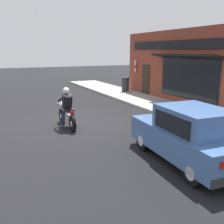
% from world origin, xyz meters
% --- Properties ---
extents(ground_plane, '(80.00, 80.00, 0.00)m').
position_xyz_m(ground_plane, '(0.00, 0.00, 0.00)').
color(ground_plane, black).
extents(sidewalk_curb, '(2.60, 22.00, 0.14)m').
position_xyz_m(sidewalk_curb, '(5.35, 3.00, 0.07)').
color(sidewalk_curb, '#9E9B93').
rests_on(sidewalk_curb, ground).
extents(storefront_building, '(1.25, 10.19, 4.20)m').
position_xyz_m(storefront_building, '(6.88, 1.80, 2.11)').
color(storefront_building, brown).
rests_on(storefront_building, ground).
extents(motorcycle_with_rider, '(0.56, 2.02, 1.62)m').
position_xyz_m(motorcycle_with_rider, '(-0.37, -0.44, 0.68)').
color(motorcycle_with_rider, black).
rests_on(motorcycle_with_rider, ground).
extents(car_hatchback, '(1.89, 3.88, 1.57)m').
position_xyz_m(car_hatchback, '(1.69, -5.21, 0.77)').
color(car_hatchback, black).
rests_on(car_hatchback, ground).
extents(trash_bin, '(0.56, 0.56, 0.98)m').
position_xyz_m(trash_bin, '(5.89, 6.17, 0.64)').
color(trash_bin, '#2D2D33').
rests_on(trash_bin, sidewalk_curb).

